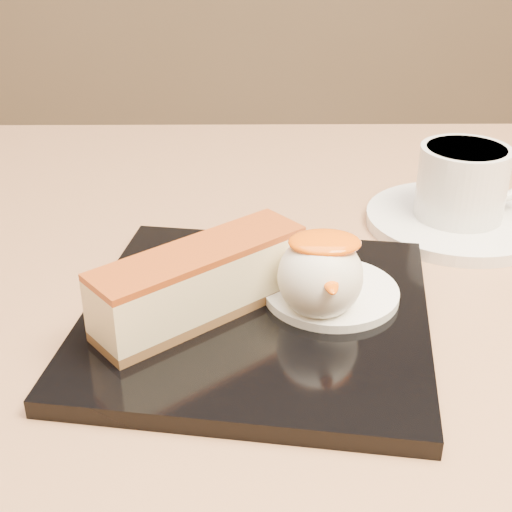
{
  "coord_description": "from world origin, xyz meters",
  "views": [
    {
      "loc": [
        -0.02,
        -0.42,
        0.98
      ],
      "look_at": [
        -0.01,
        -0.01,
        0.76
      ],
      "focal_mm": 50.0,
      "sensor_mm": 36.0,
      "label": 1
    }
  ],
  "objects_px": {
    "coffee_cup": "(464,181)",
    "ice_cream_scoop": "(320,277)",
    "dessert_plate": "(256,316)",
    "cheesecake": "(201,282)",
    "saucer": "(456,220)",
    "table": "(271,469)"
  },
  "relations": [
    {
      "from": "coffee_cup",
      "to": "ice_cream_scoop",
      "type": "bearing_deg",
      "value": -141.17
    },
    {
      "from": "dessert_plate",
      "to": "cheesecake",
      "type": "relative_size",
      "value": 1.62
    },
    {
      "from": "cheesecake",
      "to": "saucer",
      "type": "height_order",
      "value": "cheesecake"
    },
    {
      "from": "coffee_cup",
      "to": "cheesecake",
      "type": "bearing_deg",
      "value": -153.96
    },
    {
      "from": "ice_cream_scoop",
      "to": "coffee_cup",
      "type": "relative_size",
      "value": 0.56
    },
    {
      "from": "cheesecake",
      "to": "ice_cream_scoop",
      "type": "height_order",
      "value": "ice_cream_scoop"
    },
    {
      "from": "dessert_plate",
      "to": "saucer",
      "type": "bearing_deg",
      "value": 41.01
    },
    {
      "from": "cheesecake",
      "to": "saucer",
      "type": "relative_size",
      "value": 0.9
    },
    {
      "from": "table",
      "to": "coffee_cup",
      "type": "relative_size",
      "value": 8.25
    },
    {
      "from": "table",
      "to": "ice_cream_scoop",
      "type": "xyz_separation_m",
      "value": [
        0.03,
        -0.03,
        0.19
      ]
    },
    {
      "from": "dessert_plate",
      "to": "ice_cream_scoop",
      "type": "bearing_deg",
      "value": -7.13
    },
    {
      "from": "saucer",
      "to": "ice_cream_scoop",
      "type": "bearing_deg",
      "value": -130.36
    },
    {
      "from": "ice_cream_scoop",
      "to": "table",
      "type": "bearing_deg",
      "value": 131.18
    },
    {
      "from": "cheesecake",
      "to": "ice_cream_scoop",
      "type": "bearing_deg",
      "value": -39.32
    },
    {
      "from": "dessert_plate",
      "to": "cheesecake",
      "type": "height_order",
      "value": "cheesecake"
    },
    {
      "from": "saucer",
      "to": "coffee_cup",
      "type": "distance_m",
      "value": 0.04
    },
    {
      "from": "coffee_cup",
      "to": "saucer",
      "type": "bearing_deg",
      "value": -180.0
    },
    {
      "from": "ice_cream_scoop",
      "to": "dessert_plate",
      "type": "bearing_deg",
      "value": 172.87
    },
    {
      "from": "saucer",
      "to": "coffee_cup",
      "type": "relative_size",
      "value": 1.55
    },
    {
      "from": "table",
      "to": "saucer",
      "type": "distance_m",
      "value": 0.25
    },
    {
      "from": "cheesecake",
      "to": "coffee_cup",
      "type": "height_order",
      "value": "coffee_cup"
    },
    {
      "from": "dessert_plate",
      "to": "saucer",
      "type": "height_order",
      "value": "dessert_plate"
    }
  ]
}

